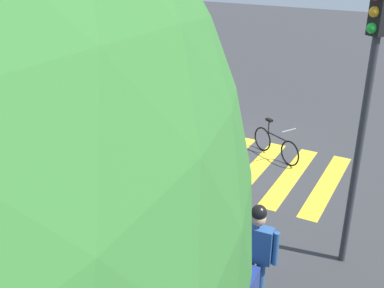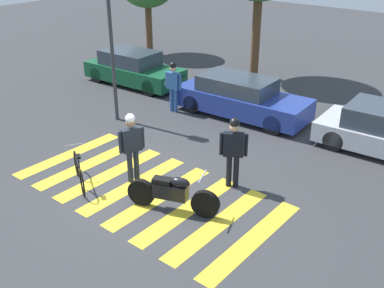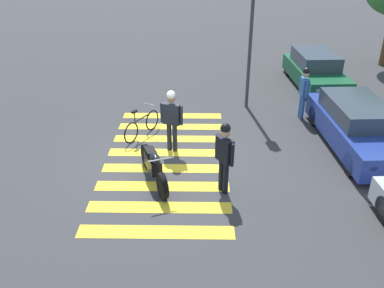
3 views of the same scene
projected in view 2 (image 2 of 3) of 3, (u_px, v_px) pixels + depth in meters
ground_plane at (147, 190)px, 11.46m from camera, size 60.00×60.00×0.00m
police_motorcycle at (172, 193)px, 10.47m from camera, size 2.15×1.02×1.05m
leaning_bicycle at (79, 172)px, 11.57m from camera, size 1.55×0.92×1.00m
officer_on_foot at (132, 142)px, 11.43m from camera, size 0.36×0.66×1.89m
officer_by_motorcycle at (234, 147)px, 11.18m from camera, size 0.60×0.44×1.89m
pedestrian_bystander at (173, 83)px, 15.89m from camera, size 0.68×0.24×1.81m
crosswalk_stripes at (147, 190)px, 11.46m from camera, size 6.75×3.46×0.01m
car_green_compact at (133, 69)px, 18.88m from camera, size 4.37×1.96×1.39m
car_blue_hatchback at (241, 98)px, 15.68m from camera, size 4.77×1.98×1.38m
traffic_light_pole at (111, 26)px, 14.31m from camera, size 0.33×0.35×4.77m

